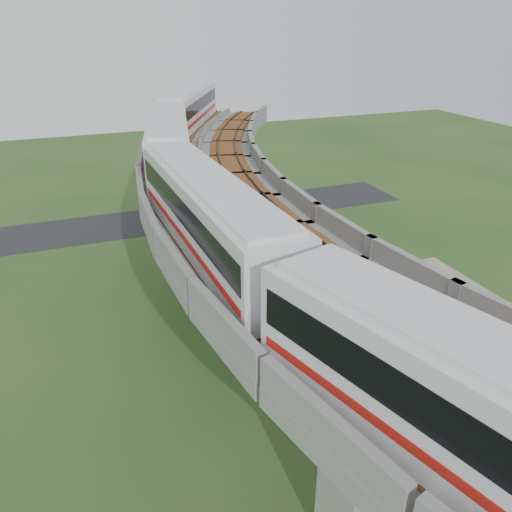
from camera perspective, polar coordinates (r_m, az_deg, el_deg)
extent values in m
plane|color=#274D1F|center=(31.05, -1.35, -15.21)|extent=(160.00, 160.00, 0.00)
cube|color=gray|center=(36.00, 21.68, -10.80)|extent=(18.00, 26.00, 0.04)
cube|color=#232326|center=(56.52, -11.88, 3.94)|extent=(60.00, 8.00, 0.03)
cube|color=#99968E|center=(58.82, -3.73, 9.60)|extent=(2.86, 2.93, 8.40)
cube|color=#99968E|center=(57.70, -3.86, 14.19)|extent=(7.21, 5.74, 1.20)
cube|color=#99968E|center=(37.39, -5.59, -0.06)|extent=(2.35, 2.51, 8.40)
cube|color=#99968E|center=(35.59, -5.92, 6.93)|extent=(7.31, 3.58, 1.20)
cube|color=#99968E|center=(21.76, 11.29, -22.68)|extent=(2.35, 2.51, 8.40)
cube|color=#99968E|center=(18.50, 12.58, -12.66)|extent=(7.31, 3.58, 1.20)
cube|color=gray|center=(51.74, -5.24, 13.96)|extent=(16.42, 20.91, 0.80)
cube|color=gray|center=(52.48, -10.07, 14.85)|extent=(8.66, 17.08, 1.00)
cube|color=gray|center=(51.00, -0.35, 14.93)|extent=(8.66, 17.08, 1.00)
cube|color=brown|center=(52.07, -7.72, 14.43)|extent=(10.68, 18.08, 0.12)
cube|color=black|center=(52.05, -7.73, 14.56)|extent=(9.69, 17.59, 0.12)
cube|color=brown|center=(51.32, -2.76, 14.46)|extent=(10.68, 18.08, 0.12)
cube|color=black|center=(51.29, -2.77, 14.59)|extent=(9.69, 17.59, 0.12)
cube|color=gray|center=(34.04, -5.74, 7.84)|extent=(11.77, 20.03, 0.80)
cube|color=gray|center=(33.58, -13.18, 8.66)|extent=(3.22, 18.71, 1.00)
cube|color=gray|center=(34.53, 1.39, 9.77)|extent=(3.22, 18.71, 1.00)
cube|color=brown|center=(33.74, -9.52, 8.28)|extent=(5.44, 19.05, 0.12)
cube|color=black|center=(33.70, -9.53, 8.47)|extent=(4.35, 18.88, 0.12)
cube|color=brown|center=(34.22, -2.08, 8.85)|extent=(5.44, 19.05, 0.12)
cube|color=black|center=(34.19, -2.08, 9.05)|extent=(4.35, 18.88, 0.12)
cube|color=gray|center=(18.69, 10.16, -8.21)|extent=(11.77, 20.03, 0.80)
cube|color=gray|center=(16.12, -1.65, -9.94)|extent=(3.22, 18.71, 1.00)
cube|color=gray|center=(20.98, 19.46, -2.54)|extent=(3.22, 18.71, 1.00)
cube|color=brown|center=(17.28, 4.57, -9.08)|extent=(5.44, 19.05, 0.12)
cube|color=black|center=(17.22, 4.58, -8.75)|extent=(4.35, 18.88, 0.12)
cube|color=brown|center=(19.77, 15.21, -5.16)|extent=(5.44, 19.05, 0.12)
cube|color=black|center=(19.71, 15.25, -4.86)|extent=(4.35, 18.88, 0.12)
cube|color=silver|center=(22.58, -5.23, 4.61)|extent=(3.15, 15.07, 3.20)
cube|color=silver|center=(22.03, -5.41, 8.75)|extent=(2.59, 14.31, 0.22)
cube|color=black|center=(22.42, -5.28, 5.69)|extent=(3.19, 14.48, 1.15)
cube|color=#A91810|center=(22.86, -5.16, 2.86)|extent=(3.19, 14.48, 0.30)
cube|color=black|center=(23.14, -5.09, 1.24)|extent=(2.28, 12.80, 0.28)
cube|color=silver|center=(37.40, -9.95, 12.75)|extent=(5.92, 15.23, 3.20)
cube|color=silver|center=(37.07, -10.15, 15.31)|extent=(5.23, 14.38, 0.22)
cube|color=black|center=(37.30, -10.00, 13.43)|extent=(5.85, 14.65, 1.15)
cube|color=#A91810|center=(37.56, -9.86, 11.64)|extent=(5.85, 14.65, 0.30)
cube|color=black|center=(37.73, -9.78, 10.59)|extent=(4.65, 12.86, 0.28)
cube|color=silver|center=(52.58, -7.64, 16.51)|extent=(9.22, 14.59, 3.20)
cube|color=silver|center=(52.35, -7.75, 18.35)|extent=(8.40, 13.68, 0.22)
cube|color=black|center=(52.52, -7.67, 17.00)|extent=(9.00, 14.08, 1.15)
cube|color=#A91810|center=(52.70, -7.59, 15.71)|extent=(9.00, 14.08, 0.30)
cube|color=black|center=(52.82, -7.54, 14.95)|extent=(7.49, 12.22, 0.28)
cylinder|color=#2D382D|center=(50.06, 4.24, 2.49)|extent=(0.08, 0.08, 1.50)
cube|color=#2D382D|center=(47.80, 4.47, 1.33)|extent=(1.69, 4.77, 1.40)
cylinder|color=#2D382D|center=(45.58, 4.87, 0.06)|extent=(0.08, 0.08, 1.50)
cube|color=#2D382D|center=(43.41, 5.47, -1.33)|extent=(1.23, 4.91, 1.40)
cylinder|color=#2D382D|center=(41.29, 6.30, -2.85)|extent=(0.08, 0.08, 1.50)
cube|color=#2D382D|center=(39.26, 7.38, -4.52)|extent=(0.75, 4.99, 1.40)
cylinder|color=#2D382D|center=(37.31, 8.75, -6.35)|extent=(0.08, 0.08, 1.50)
cube|color=#2D382D|center=(35.48, 10.46, -8.33)|extent=(0.27, 5.04, 1.40)
cylinder|color=#2D382D|center=(33.78, 12.54, -10.48)|extent=(0.08, 0.08, 1.50)
cube|color=#2D382D|center=(32.24, 15.06, -12.76)|extent=(0.27, 5.04, 1.40)
cylinder|color=#2D382D|center=(30.89, 18.03, -15.17)|extent=(0.08, 0.08, 1.50)
cube|color=#2D382D|center=(29.76, 21.51, -17.65)|extent=(0.75, 4.99, 1.40)
cylinder|color=#2D382D|center=(28.87, 25.49, -20.12)|extent=(0.08, 0.08, 1.50)
cylinder|color=#382314|center=(51.92, 2.22, 3.53)|extent=(0.18, 0.18, 1.70)
ellipsoid|color=#163C13|center=(51.28, 2.25, 5.38)|extent=(3.13, 3.13, 2.66)
cylinder|color=#382314|center=(47.46, 2.62, 1.17)|extent=(0.18, 0.18, 1.46)
ellipsoid|color=#163C13|center=(46.89, 2.65, 2.77)|extent=(2.36, 2.36, 2.01)
cylinder|color=#382314|center=(39.09, 3.24, -4.33)|extent=(0.18, 0.18, 1.68)
ellipsoid|color=#163C13|center=(38.33, 3.30, -2.28)|extent=(2.46, 2.46, 2.09)
cylinder|color=#382314|center=(34.42, 6.54, -9.12)|extent=(0.18, 0.18, 1.58)
ellipsoid|color=#163C13|center=(33.55, 6.67, -6.91)|extent=(2.60, 2.60, 2.21)
cylinder|color=#382314|center=(30.23, 14.83, -15.92)|extent=(0.18, 0.18, 1.33)
ellipsoid|color=#163C13|center=(29.32, 15.15, -13.79)|extent=(2.60, 2.60, 2.21)
imported|color=#AD130F|center=(39.64, 20.69, -6.01)|extent=(3.70, 2.82, 1.17)
imported|color=black|center=(39.81, 15.17, -4.94)|extent=(4.73, 2.89, 1.28)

